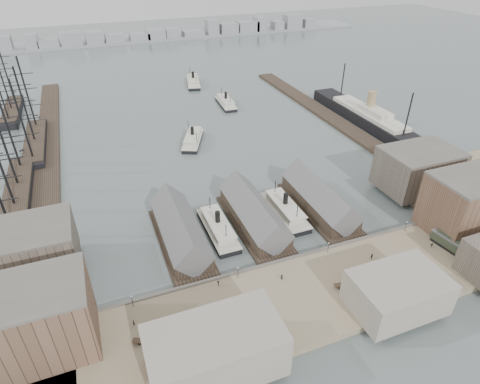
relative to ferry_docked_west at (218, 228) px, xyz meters
name	(u,v)px	position (x,y,z in m)	size (l,w,h in m)	color
ground	(274,255)	(13.00, -17.18, -2.18)	(900.00, 900.00, 0.00)	#525F5E
quay	(305,297)	(13.00, -37.18, -1.18)	(180.00, 30.00, 2.00)	#89785C
seawall	(282,263)	(13.00, -22.38, -1.03)	(180.00, 1.20, 2.30)	#59544C
west_wharf	(48,154)	(-55.00, 82.82, -1.38)	(10.00, 220.00, 1.60)	#2D231C
east_wharf	(332,119)	(91.00, 72.82, -1.38)	(10.00, 180.00, 1.60)	#2D231C
ferry_shed_west	(180,231)	(-13.00, -0.30, 2.46)	(14.00, 42.00, 12.60)	#2D231C
ferry_shed_center	(254,214)	(13.00, -0.30, 2.46)	(14.00, 42.00, 12.60)	#2D231C
ferry_shed_east	(319,199)	(39.00, -0.30, 2.46)	(14.00, 42.00, 12.60)	#2D231C
warehouse_west_front	(19,326)	(-57.00, -29.18, 8.82)	(32.00, 18.00, 18.00)	brown
warehouse_west_back	(29,251)	(-57.00, 0.82, 6.82)	(26.00, 20.00, 14.00)	#60564C
warehouse_east_front	(473,203)	(79.00, -29.18, 9.32)	(30.00, 18.00, 19.00)	brown
warehouse_east_back	(418,170)	(81.00, -2.18, 7.32)	(28.00, 20.00, 15.00)	#60564C
street_bldg_center	(397,292)	(33.00, -49.18, 4.82)	(24.00, 16.00, 10.00)	gray
street_bldg_west	(215,350)	(-17.00, -49.18, 5.82)	(30.00, 16.00, 12.00)	gray
lamp_post_far_w	(132,299)	(-32.00, -24.18, 2.53)	(0.44, 0.44, 3.92)	black
lamp_post_near_w	(238,270)	(-2.00, -24.18, 2.53)	(0.44, 0.44, 3.92)	black
lamp_post_near_e	(328,246)	(28.00, -24.18, 2.53)	(0.44, 0.44, 3.92)	black
lamp_post_far_e	(406,225)	(58.00, -24.18, 2.53)	(0.44, 0.44, 3.92)	black
far_shore	(124,38)	(10.93, 316.96, 1.72)	(500.00, 40.00, 15.72)	gray
ferry_docked_west	(218,228)	(0.00, 0.00, 0.00)	(7.82, 26.07, 9.31)	black
ferry_docked_east	(285,209)	(26.00, 1.45, 0.06)	(8.02, 26.74, 9.55)	black
ferry_open_near	(193,139)	(11.24, 72.11, -0.09)	(16.96, 25.91, 8.93)	black
ferry_open_mid	(226,102)	(43.77, 115.35, -0.12)	(9.14, 25.14, 8.81)	black
ferry_open_far	(193,82)	(36.41, 161.17, 0.08)	(13.68, 28.18, 9.67)	black
sailing_ship_near	(17,196)	(-64.74, 45.37, 0.71)	(9.58, 65.98, 39.37)	black
sailing_ship_mid	(35,142)	(-60.30, 94.69, 0.58)	(9.39, 54.24, 38.60)	black
sailing_ship_far	(12,110)	(-74.33, 145.67, 0.43)	(8.79, 48.84, 36.14)	black
ocean_steamer	(368,118)	(105.00, 59.83, 1.78)	(12.60, 92.06, 18.41)	black
tram	(448,242)	(64.44, -35.84, 1.89)	(4.65, 11.68, 4.04)	black
horse_cart_left	(145,336)	(-30.87, -35.58, 0.64)	(4.83, 3.11, 1.64)	black
horse_cart_center	(252,302)	(-2.26, -35.04, 0.61)	(4.96, 2.37, 1.55)	black
horse_cart_right	(344,283)	(24.75, -38.02, 0.58)	(4.66, 1.99, 1.47)	black
pedestrian_0	(134,323)	(-32.75, -30.57, 0.72)	(0.66, 0.48, 1.81)	black
pedestrian_1	(158,351)	(-28.64, -40.78, 0.72)	(0.88, 0.68, 1.80)	black
pedestrian_2	(218,283)	(-8.38, -25.18, 0.69)	(1.13, 0.65, 1.74)	black
pedestrian_3	(244,322)	(-6.57, -40.33, 0.72)	(1.06, 0.44, 1.81)	black
pedestrian_4	(282,277)	(9.52, -29.32, 0.62)	(0.78, 0.51, 1.61)	black
pedestrian_5	(349,287)	(25.24, -39.78, 0.70)	(0.64, 0.47, 1.77)	black
pedestrian_6	(372,256)	(39.08, -31.56, 0.73)	(0.89, 0.69, 1.83)	black
pedestrian_7	(418,264)	(50.05, -39.27, 0.61)	(1.02, 0.59, 1.58)	black
pedestrian_8	(432,245)	(60.21, -33.90, 0.61)	(0.93, 0.39, 1.58)	black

